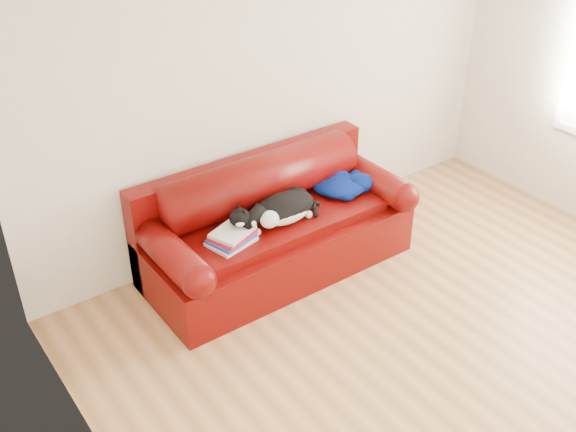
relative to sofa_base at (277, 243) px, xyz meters
The scene contains 7 objects.
ground 1.56m from the sofa_base, 75.33° to the right, with size 4.50×4.50×0.00m, color olive.
room_shell 2.12m from the sofa_base, 70.79° to the right, with size 4.52×4.02×2.61m.
sofa_base is the anchor object (origin of this frame).
sofa_back 0.39m from the sofa_base, 90.00° to the left, with size 2.10×1.01×0.88m.
book_stack 0.59m from the sofa_base, 165.82° to the right, with size 0.37×0.32×0.10m.
cat 0.38m from the sofa_base, 93.14° to the right, with size 0.76×0.40×0.27m.
blanket 0.72m from the sofa_base, ahead, with size 0.48×0.41×0.15m.
Camera 1 is at (-2.90, -2.12, 3.23)m, focal length 42.00 mm.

